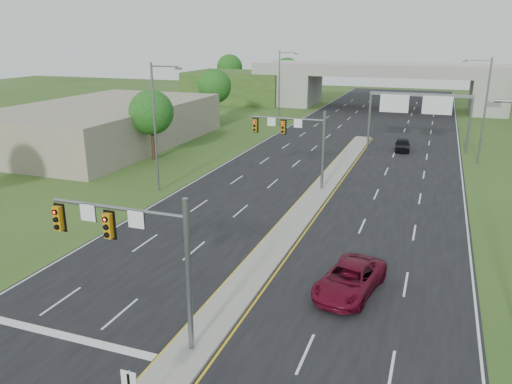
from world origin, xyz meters
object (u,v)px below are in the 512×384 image
Objects in this scene: car_far_a at (350,279)px; car_far_c at (402,145)px; signal_mast_near at (138,244)px; overpass at (389,89)px; signal_mast_far at (298,136)px; sign_gantry at (418,106)px.

car_far_c is at bearing 100.74° from car_far_a.
overpass is at bearing 88.38° from signal_mast_near.
overpass is 72.77m from car_far_a.
car_far_a is (5.51, -72.51, -2.75)m from overpass.
signal_mast_far is 55.13m from overpass.
overpass is 19.16× the size of car_far_c.
overpass is at bearing 95.06° from car_far_c.
car_far_c is at bearing 80.07° from signal_mast_near.
signal_mast_far is 0.60× the size of sign_gantry.
signal_mast_near is at bearing -125.22° from car_far_a.
car_far_c is (7.68, 43.85, -3.99)m from signal_mast_near.
signal_mast_far is 1.25× the size of car_far_a.
sign_gantry is at bearing 98.79° from car_far_a.
sign_gantry is at bearing 38.59° from car_far_c.
signal_mast_far is at bearing -114.11° from sign_gantry.
sign_gantry is at bearing 65.89° from signal_mast_far.
overpass is 36.73m from car_far_c.
car_far_a is (7.78, 7.56, -3.93)m from signal_mast_near.
signal_mast_far is at bearing -92.35° from overpass.
signal_mast_far is 21.91m from sign_gantry.
car_far_c is (-1.27, -1.14, -4.51)m from sign_gantry.
overpass is at bearing 87.65° from signal_mast_far.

